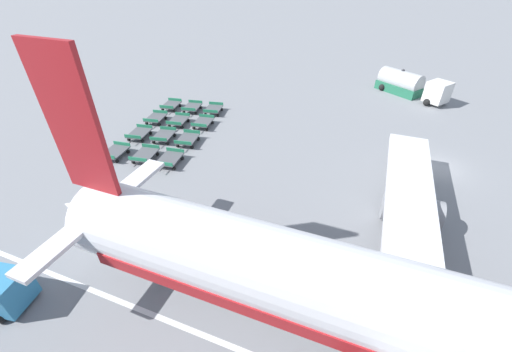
{
  "coord_description": "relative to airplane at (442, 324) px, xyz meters",
  "views": [
    {
      "loc": [
        26.67,
        -10.47,
        15.46
      ],
      "look_at": [
        9.14,
        -14.64,
        2.83
      ],
      "focal_mm": 22.0,
      "sensor_mm": 36.0,
      "label": 1
    }
  ],
  "objects": [
    {
      "name": "ground_plane",
      "position": [
        -18.15,
        4.71,
        -3.25
      ],
      "size": [
        500.0,
        500.0,
        0.0
      ],
      "primitive_type": "plane",
      "color": "gray"
    },
    {
      "name": "airplane",
      "position": [
        0.0,
        0.0,
        0.0
      ],
      "size": [
        36.23,
        41.21,
        12.86
      ],
      "color": "white",
      "rests_on": "ground_plane"
    },
    {
      "name": "fuel_tanker_primary",
      "position": [
        -36.46,
        4.47,
        -1.88
      ],
      "size": [
        8.21,
        8.72,
        3.18
      ],
      "color": "white",
      "rests_on": "ground_plane"
    },
    {
      "name": "baggage_dolly_row_near_col_a",
      "position": [
        -24.6,
        -24.38,
        -2.77
      ],
      "size": [
        3.21,
        1.9,
        0.92
      ],
      "color": "#515459",
      "rests_on": "ground_plane"
    },
    {
      "name": "baggage_dolly_row_near_col_b",
      "position": [
        -20.75,
        -24.38,
        -2.77
      ],
      "size": [
        3.22,
        1.93,
        0.92
      ],
      "color": "#515459",
      "rests_on": "ground_plane"
    },
    {
      "name": "baggage_dolly_row_near_col_c",
      "position": [
        -16.9,
        -24.21,
        -2.77
      ],
      "size": [
        3.22,
        1.92,
        0.92
      ],
      "color": "#515459",
      "rests_on": "ground_plane"
    },
    {
      "name": "baggage_dolly_row_near_col_d",
      "position": [
        -12.96,
        -24.43,
        -2.77
      ],
      "size": [
        3.21,
        1.91,
        0.92
      ],
      "color": "#515459",
      "rests_on": "ground_plane"
    },
    {
      "name": "baggage_dolly_row_mid_a_col_a",
      "position": [
        -24.58,
        -21.6,
        -2.77
      ],
      "size": [
        3.22,
        1.93,
        0.92
      ],
      "color": "#515459",
      "rests_on": "ground_plane"
    },
    {
      "name": "baggage_dolly_row_mid_a_col_b",
      "position": [
        -20.71,
        -21.6,
        -2.77
      ],
      "size": [
        3.21,
        1.9,
        0.92
      ],
      "color": "#515459",
      "rests_on": "ground_plane"
    },
    {
      "name": "baggage_dolly_row_mid_a_col_c",
      "position": [
        -17.01,
        -21.52,
        -2.77
      ],
      "size": [
        3.24,
        1.96,
        0.92
      ],
      "color": "#515459",
      "rests_on": "ground_plane"
    },
    {
      "name": "baggage_dolly_row_mid_a_col_d",
      "position": [
        -13.17,
        -21.44,
        -2.77
      ],
      "size": [
        3.21,
        1.9,
        0.92
      ],
      "color": "#515459",
      "rests_on": "ground_plane"
    },
    {
      "name": "baggage_dolly_row_mid_b_col_a",
      "position": [
        -24.61,
        -18.88,
        -2.77
      ],
      "size": [
        3.24,
        1.96,
        0.92
      ],
      "color": "#515459",
      "rests_on": "ground_plane"
    },
    {
      "name": "baggage_dolly_row_mid_b_col_b",
      "position": [
        -20.88,
        -18.76,
        -2.77
      ],
      "size": [
        3.2,
        1.88,
        0.92
      ],
      "color": "#515459",
      "rests_on": "ground_plane"
    },
    {
      "name": "baggage_dolly_row_mid_b_col_c",
      "position": [
        -16.9,
        -18.84,
        -2.77
      ],
      "size": [
        3.22,
        1.92,
        0.92
      ],
      "color": "#515459",
      "rests_on": "ground_plane"
    },
    {
      "name": "baggage_dolly_row_mid_b_col_d",
      "position": [
        -13.03,
        -18.89,
        -2.77
      ],
      "size": [
        3.19,
        1.87,
        0.92
      ],
      "color": "#515459",
      "rests_on": "ground_plane"
    },
    {
      "name": "stand_guidance_stripe",
      "position": [
        1.34,
        -8.66,
        -3.24
      ],
      "size": [
        5.28,
        36.61,
        0.01
      ],
      "color": "white",
      "rests_on": "ground_plane"
    }
  ]
}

